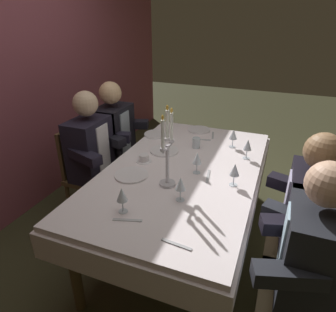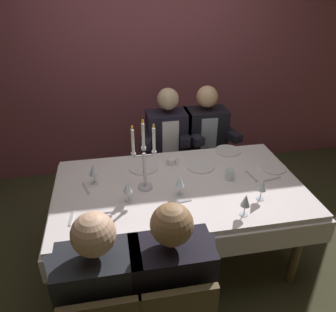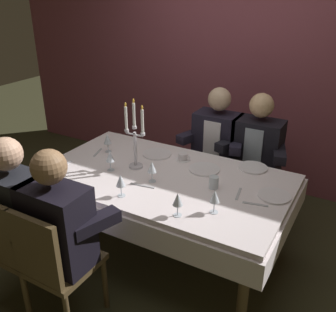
{
  "view_description": "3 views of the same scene",
  "coord_description": "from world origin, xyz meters",
  "px_view_note": "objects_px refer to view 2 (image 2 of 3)",
  "views": [
    {
      "loc": [
        -1.9,
        -0.63,
        1.82
      ],
      "look_at": [
        -0.13,
        0.07,
        0.89
      ],
      "focal_mm": 31.92,
      "sensor_mm": 36.0,
      "label": 1
    },
    {
      "loc": [
        -0.47,
        -2.05,
        2.17
      ],
      "look_at": [
        -0.07,
        0.08,
        0.96
      ],
      "focal_mm": 34.99,
      "sensor_mm": 36.0,
      "label": 2
    },
    {
      "loc": [
        1.31,
        -2.22,
        2.09
      ],
      "look_at": [
        0.01,
        0.05,
        0.89
      ],
      "focal_mm": 40.61,
      "sensor_mm": 36.0,
      "label": 3
    }
  ],
  "objects_px": {
    "candelabra": "(144,162)",
    "wine_glass_3": "(246,201)",
    "dining_table": "(179,198)",
    "seated_diner_1": "(172,283)",
    "wine_glass_2": "(262,186)",
    "seated_diner_3": "(205,134)",
    "dinner_plate_3": "(144,167)",
    "wine_glass_4": "(178,207)",
    "wine_glass_5": "(127,188)",
    "dinner_plate_0": "(228,151)",
    "seated_diner_2": "(168,137)",
    "dinner_plate_1": "(272,167)",
    "seated_diner_0": "(102,294)",
    "dinner_plate_2": "(200,166)",
    "wine_glass_1": "(93,171)",
    "wine_glass_0": "(180,182)",
    "water_tumbler_0": "(230,174)",
    "coffee_cup_0": "(171,162)"
  },
  "relations": [
    {
      "from": "candelabra",
      "to": "wine_glass_3",
      "type": "xyz_separation_m",
      "value": [
        0.62,
        -0.44,
        -0.11
      ]
    },
    {
      "from": "dining_table",
      "to": "seated_diner_1",
      "type": "distance_m",
      "value": 0.92
    },
    {
      "from": "wine_glass_2",
      "to": "seated_diner_3",
      "type": "bearing_deg",
      "value": 93.96
    },
    {
      "from": "dinner_plate_3",
      "to": "wine_glass_4",
      "type": "height_order",
      "value": "wine_glass_4"
    },
    {
      "from": "wine_glass_3",
      "to": "seated_diner_3",
      "type": "xyz_separation_m",
      "value": [
        0.11,
        1.31,
        -0.12
      ]
    },
    {
      "from": "candelabra",
      "to": "wine_glass_3",
      "type": "height_order",
      "value": "candelabra"
    },
    {
      "from": "wine_glass_4",
      "to": "wine_glass_5",
      "type": "relative_size",
      "value": 1.0
    },
    {
      "from": "dining_table",
      "to": "seated_diner_1",
      "type": "xyz_separation_m",
      "value": [
        -0.24,
        -0.89,
        0.11
      ]
    },
    {
      "from": "dinner_plate_0",
      "to": "seated_diner_2",
      "type": "distance_m",
      "value": 0.64
    },
    {
      "from": "dinner_plate_1",
      "to": "dinner_plate_3",
      "type": "bearing_deg",
      "value": 169.47
    },
    {
      "from": "dinner_plate_1",
      "to": "wine_glass_3",
      "type": "relative_size",
      "value": 1.38
    },
    {
      "from": "wine_glass_5",
      "to": "seated_diner_0",
      "type": "bearing_deg",
      "value": -104.42
    },
    {
      "from": "dinner_plate_2",
      "to": "wine_glass_1",
      "type": "xyz_separation_m",
      "value": [
        -0.88,
        -0.09,
        0.11
      ]
    },
    {
      "from": "wine_glass_1",
      "to": "seated_diner_2",
      "type": "xyz_separation_m",
      "value": [
        0.72,
        0.73,
        -0.12
      ]
    },
    {
      "from": "candelabra",
      "to": "wine_glass_2",
      "type": "height_order",
      "value": "candelabra"
    },
    {
      "from": "candelabra",
      "to": "dinner_plate_0",
      "type": "height_order",
      "value": "candelabra"
    },
    {
      "from": "dinner_plate_3",
      "to": "wine_glass_0",
      "type": "xyz_separation_m",
      "value": [
        0.22,
        -0.43,
        0.11
      ]
    },
    {
      "from": "dinner_plate_2",
      "to": "dinner_plate_3",
      "type": "xyz_separation_m",
      "value": [
        -0.48,
        0.06,
        0.0
      ]
    },
    {
      "from": "dinner_plate_1",
      "to": "water_tumbler_0",
      "type": "xyz_separation_m",
      "value": [
        -0.41,
        -0.09,
        0.04
      ]
    },
    {
      "from": "seated_diner_0",
      "to": "seated_diner_1",
      "type": "relative_size",
      "value": 1.0
    },
    {
      "from": "dinner_plate_1",
      "to": "wine_glass_0",
      "type": "distance_m",
      "value": 0.89
    },
    {
      "from": "seated_diner_2",
      "to": "dinner_plate_0",
      "type": "bearing_deg",
      "value": -41.16
    },
    {
      "from": "dinner_plate_2",
      "to": "seated_diner_3",
      "type": "xyz_separation_m",
      "value": [
        0.23,
        0.64,
        -0.01
      ]
    },
    {
      "from": "wine_glass_5",
      "to": "coffee_cup_0",
      "type": "bearing_deg",
      "value": 48.23
    },
    {
      "from": "wine_glass_0",
      "to": "seated_diner_1",
      "type": "height_order",
      "value": "seated_diner_1"
    },
    {
      "from": "dinner_plate_3",
      "to": "wine_glass_4",
      "type": "relative_size",
      "value": 1.5
    },
    {
      "from": "dinner_plate_3",
      "to": "seated_diner_0",
      "type": "relative_size",
      "value": 0.2
    },
    {
      "from": "dinner_plate_2",
      "to": "wine_glass_3",
      "type": "height_order",
      "value": "wine_glass_3"
    },
    {
      "from": "wine_glass_1",
      "to": "coffee_cup_0",
      "type": "xyz_separation_m",
      "value": [
        0.64,
        0.17,
        -0.09
      ]
    },
    {
      "from": "candelabra",
      "to": "wine_glass_2",
      "type": "distance_m",
      "value": 0.86
    },
    {
      "from": "candelabra",
      "to": "dinner_plate_2",
      "type": "distance_m",
      "value": 0.59
    },
    {
      "from": "dinner_plate_2",
      "to": "seated_diner_0",
      "type": "bearing_deg",
      "value": -126.41
    },
    {
      "from": "dinner_plate_0",
      "to": "wine_glass_2",
      "type": "bearing_deg",
      "value": -91.3
    },
    {
      "from": "dinner_plate_3",
      "to": "dinner_plate_1",
      "type": "bearing_deg",
      "value": -10.53
    },
    {
      "from": "dinner_plate_2",
      "to": "wine_glass_5",
      "type": "xyz_separation_m",
      "value": [
        -0.64,
        -0.37,
        0.11
      ]
    },
    {
      "from": "dining_table",
      "to": "dinner_plate_2",
      "type": "height_order",
      "value": "dinner_plate_2"
    },
    {
      "from": "dinner_plate_0",
      "to": "wine_glass_1",
      "type": "height_order",
      "value": "wine_glass_1"
    },
    {
      "from": "dinner_plate_0",
      "to": "dinner_plate_1",
      "type": "height_order",
      "value": "same"
    },
    {
      "from": "wine_glass_2",
      "to": "wine_glass_4",
      "type": "height_order",
      "value": "same"
    },
    {
      "from": "wine_glass_4",
      "to": "water_tumbler_0",
      "type": "height_order",
      "value": "wine_glass_4"
    },
    {
      "from": "wine_glass_4",
      "to": "seated_diner_1",
      "type": "bearing_deg",
      "value": -105.8
    },
    {
      "from": "seated_diner_1",
      "to": "candelabra",
      "type": "bearing_deg",
      "value": 91.76
    },
    {
      "from": "seated_diner_1",
      "to": "dinner_plate_2",
      "type": "bearing_deg",
      "value": 67.43
    },
    {
      "from": "candelabra",
      "to": "dinner_plate_2",
      "type": "bearing_deg",
      "value": 24.43
    },
    {
      "from": "coffee_cup_0",
      "to": "seated_diner_1",
      "type": "relative_size",
      "value": 0.11
    },
    {
      "from": "coffee_cup_0",
      "to": "seated_diner_1",
      "type": "distance_m",
      "value": 1.23
    },
    {
      "from": "wine_glass_0",
      "to": "dinner_plate_3",
      "type": "bearing_deg",
      "value": 116.95
    },
    {
      "from": "wine_glass_4",
      "to": "wine_glass_5",
      "type": "height_order",
      "value": "same"
    },
    {
      "from": "seated_diner_1",
      "to": "wine_glass_1",
      "type": "bearing_deg",
      "value": 111.49
    },
    {
      "from": "dinner_plate_2",
      "to": "wine_glass_2",
      "type": "bearing_deg",
      "value": -59.55
    }
  ]
}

